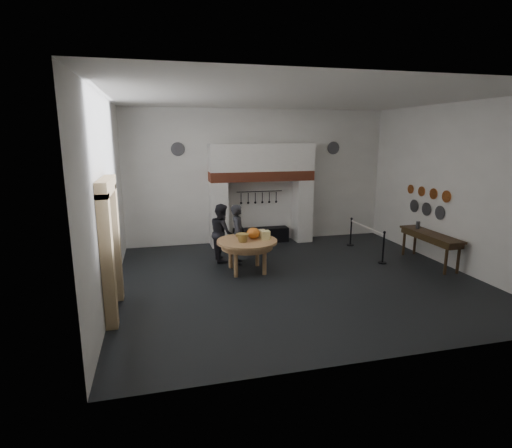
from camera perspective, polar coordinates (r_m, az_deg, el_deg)
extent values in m
cube|color=black|center=(10.51, 5.89, -7.69)|extent=(9.00, 8.00, 0.02)
cube|color=silver|center=(9.91, 6.49, 17.55)|extent=(9.00, 8.00, 0.02)
cube|color=white|center=(13.76, 0.43, 6.78)|extent=(9.00, 0.02, 4.50)
cube|color=white|center=(6.42, 18.49, -0.39)|extent=(9.00, 0.02, 4.50)
cube|color=white|center=(9.43, -20.51, 3.39)|extent=(0.02, 8.00, 4.50)
cube|color=white|center=(12.26, 26.42, 4.80)|extent=(0.02, 8.00, 4.50)
cube|color=silver|center=(13.30, -5.37, 1.42)|extent=(0.55, 0.70, 2.15)
cube|color=silver|center=(14.04, 6.62, 1.97)|extent=(0.55, 0.70, 2.15)
cube|color=#9E442B|center=(13.42, 0.80, 6.90)|extent=(3.50, 0.72, 0.32)
cube|color=silver|center=(13.38, 0.81, 9.50)|extent=(3.50, 0.70, 0.90)
cube|color=black|center=(13.84, 0.70, -1.60)|extent=(1.90, 0.45, 0.50)
cylinder|color=black|center=(13.74, 0.51, 4.68)|extent=(1.60, 0.02, 0.02)
cube|color=black|center=(8.66, -20.52, -4.15)|extent=(0.04, 1.10, 2.50)
cube|color=tan|center=(7.97, -20.44, -5.18)|extent=(0.22, 0.30, 2.60)
cube|color=tan|center=(9.31, -19.54, -2.63)|extent=(0.22, 0.30, 2.60)
cube|color=tan|center=(8.38, -20.63, 5.11)|extent=(0.22, 1.70, 0.30)
cube|color=gold|center=(10.32, -19.50, 0.51)|extent=(0.05, 0.34, 0.44)
cylinder|color=tan|center=(10.73, -1.30, -2.49)|extent=(1.82, 1.82, 0.07)
ellipsoid|color=#D75E1E|center=(10.82, -0.38, -1.32)|extent=(0.36, 0.36, 0.31)
cube|color=#EEE08E|center=(10.76, 1.36, -1.60)|extent=(0.22, 0.22, 0.24)
cube|color=#F1D490|center=(11.04, 0.85, -1.34)|extent=(0.18, 0.18, 0.20)
cone|color=olive|center=(10.52, -1.92, -1.98)|extent=(0.36, 0.36, 0.22)
ellipsoid|color=#A27E39|center=(11.02, -2.21, -1.57)|extent=(0.31, 0.18, 0.13)
imported|color=#212227|center=(11.42, -2.59, -1.47)|extent=(0.50, 0.68, 1.72)
imported|color=black|center=(11.74, -4.89, -1.20)|extent=(0.67, 0.84, 1.69)
cube|color=#352613|center=(12.42, 23.69, -1.35)|extent=(0.55, 2.20, 0.06)
cylinder|color=#4B4C50|center=(12.86, 22.13, -0.14)|extent=(0.12, 0.12, 0.22)
cylinder|color=#C6662D|center=(12.42, 25.56, 3.56)|extent=(0.03, 0.34, 0.34)
cylinder|color=#C6662D|center=(12.84, 24.02, 3.96)|extent=(0.03, 0.32, 0.32)
cylinder|color=#C6662D|center=(13.28, 22.58, 4.33)|extent=(0.03, 0.30, 0.30)
cylinder|color=#C6662D|center=(13.72, 21.22, 4.67)|extent=(0.03, 0.28, 0.28)
cylinder|color=#4C4C51|center=(12.65, 24.78, 1.47)|extent=(0.03, 0.40, 0.40)
cylinder|color=#4C4C51|center=(13.11, 23.16, 1.97)|extent=(0.03, 0.40, 0.40)
cylinder|color=#4C4C51|center=(13.59, 21.66, 2.43)|extent=(0.03, 0.40, 0.40)
cylinder|color=#4C4C51|center=(13.25, -11.10, 10.46)|extent=(0.44, 0.03, 0.44)
cylinder|color=#4C4C51|center=(14.57, 10.99, 10.62)|extent=(0.44, 0.03, 0.44)
cylinder|color=black|center=(12.07, 17.74, -3.32)|extent=(0.05, 0.05, 0.90)
cylinder|color=black|center=(13.75, 13.41, -1.17)|extent=(0.05, 0.05, 0.90)
cylinder|color=white|center=(12.81, 15.53, -0.44)|extent=(0.04, 2.00, 0.04)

